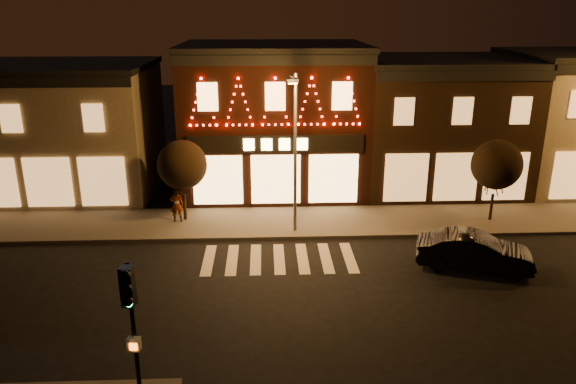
{
  "coord_description": "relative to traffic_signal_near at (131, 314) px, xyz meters",
  "views": [
    {
      "loc": [
        -0.54,
        -17.18,
        10.17
      ],
      "look_at": [
        0.38,
        4.0,
        3.01
      ],
      "focal_mm": 34.14,
      "sensor_mm": 36.0,
      "label": 1
    }
  ],
  "objects": [
    {
      "name": "building_pulp",
      "position": [
        3.78,
        19.6,
        0.91
      ],
      "size": [
        10.2,
        8.34,
        8.3
      ],
      "color": "black",
      "rests_on": "ground"
    },
    {
      "name": "building_left",
      "position": [
        -9.22,
        19.62,
        0.41
      ],
      "size": [
        12.2,
        8.28,
        7.3
      ],
      "color": "#716250",
      "rests_on": "ground"
    },
    {
      "name": "streetlamp_mid",
      "position": [
        4.58,
        12.2,
        1.2
      ],
      "size": [
        0.53,
        1.68,
        7.33
      ],
      "rotation": [
        0.0,
        0.0,
        0.14
      ],
      "color": "#59595E",
      "rests_on": "sidewalk_far"
    },
    {
      "name": "building_right_a",
      "position": [
        13.28,
        19.62,
        0.51
      ],
      "size": [
        9.2,
        8.28,
        7.5
      ],
      "color": "black",
      "rests_on": "ground"
    },
    {
      "name": "tree_left",
      "position": [
        -0.77,
        14.07,
        -0.29
      ],
      "size": [
        2.4,
        2.4,
        4.02
      ],
      "rotation": [
        0.0,
        0.0,
        -0.25
      ],
      "color": "black",
      "rests_on": "sidewalk_far"
    },
    {
      "name": "sidewalk_far",
      "position": [
        5.78,
        13.63,
        -3.18
      ],
      "size": [
        44.0,
        4.0,
        0.15
      ],
      "primitive_type": "cube",
      "color": "#47423D",
      "rests_on": "ground"
    },
    {
      "name": "ground",
      "position": [
        3.78,
        5.63,
        -3.25
      ],
      "size": [
        120.0,
        120.0,
        0.0
      ],
      "primitive_type": "plane",
      "color": "black",
      "rests_on": "ground"
    },
    {
      "name": "pedestrian",
      "position": [
        -1.11,
        13.79,
        -2.24
      ],
      "size": [
        0.68,
        0.49,
        1.73
      ],
      "primitive_type": "imported",
      "rotation": [
        0.0,
        0.0,
        3.27
      ],
      "color": "gray",
      "rests_on": "sidewalk_far"
    },
    {
      "name": "traffic_signal_near",
      "position": [
        0.0,
        0.0,
        0.0
      ],
      "size": [
        0.34,
        0.46,
        4.4
      ],
      "rotation": [
        0.0,
        0.0,
        -0.11
      ],
      "color": "black",
      "rests_on": "sidewalk_near"
    },
    {
      "name": "dark_sedan",
      "position": [
        11.69,
        8.4,
        -2.5
      ],
      "size": [
        4.84,
        2.8,
        1.51
      ],
      "primitive_type": "imported",
      "rotation": [
        0.0,
        0.0,
        1.29
      ],
      "color": "black",
      "rests_on": "ground"
    },
    {
      "name": "tree_right",
      "position": [
        14.4,
        13.38,
        -0.27
      ],
      "size": [
        2.42,
        2.42,
        4.05
      ],
      "rotation": [
        0.0,
        0.0,
        0.03
      ],
      "color": "black",
      "rests_on": "sidewalk_far"
    }
  ]
}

